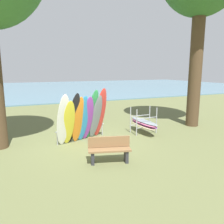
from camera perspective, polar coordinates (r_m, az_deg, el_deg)
The scene contains 5 objects.
ground_plane at distance 9.46m, azimuth -6.13°, elevation -8.02°, with size 80.00×80.00×0.00m, color #60663D.
lake_water at distance 38.32m, azimuth -19.90°, elevation 5.67°, with size 80.00×36.00×0.10m, color slate.
leaning_board_pile at distance 9.45m, azimuth -7.42°, elevation -1.57°, with size 2.40×1.36×2.28m.
board_storage_rack at distance 10.95m, azimuth 8.06°, elevation -2.75°, with size 1.15×2.11×1.25m.
park_bench at distance 7.46m, azimuth -0.69°, elevation -9.49°, with size 1.46×0.79×0.85m.
Camera 1 is at (-2.69, -8.54, 3.04)m, focal length 35.70 mm.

